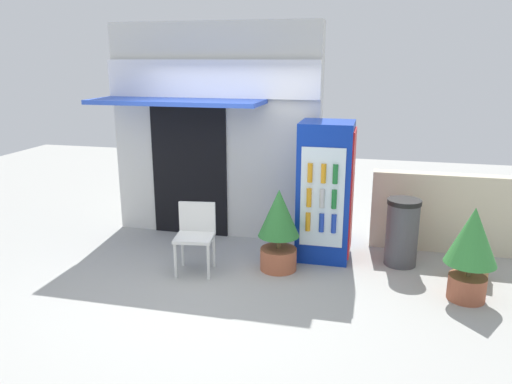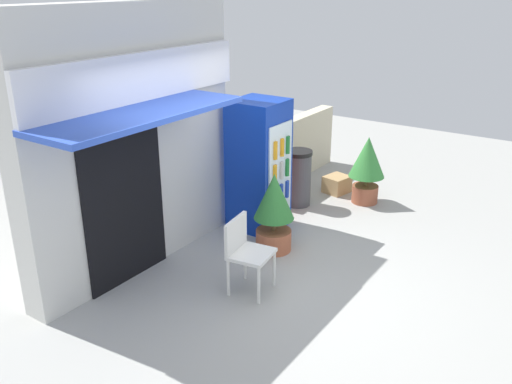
% 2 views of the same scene
% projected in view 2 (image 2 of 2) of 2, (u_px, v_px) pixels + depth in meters
% --- Properties ---
extents(ground, '(16.00, 16.00, 0.00)m').
position_uv_depth(ground, '(270.00, 288.00, 6.23)').
color(ground, '#A3A39E').
extents(storefront_building, '(3.09, 1.15, 3.08)m').
position_uv_depth(storefront_building, '(133.00, 140.00, 6.23)').
color(storefront_building, silver).
rests_on(storefront_building, ground).
extents(drink_cooler, '(0.70, 0.73, 1.82)m').
position_uv_depth(drink_cooler, '(259.00, 165.00, 7.48)').
color(drink_cooler, '#0C2D9E').
rests_on(drink_cooler, ground).
extents(plastic_chair, '(0.52, 0.49, 0.86)m').
position_uv_depth(plastic_chair, '(245.00, 249.00, 6.03)').
color(plastic_chair, silver).
rests_on(plastic_chair, ground).
extents(potted_plant_near_shop, '(0.52, 0.52, 1.05)m').
position_uv_depth(potted_plant_near_shop, '(274.00, 208.00, 6.91)').
color(potted_plant_near_shop, '#AD5B3D').
rests_on(potted_plant_near_shop, ground).
extents(potted_plant_curbside, '(0.55, 0.55, 1.06)m').
position_uv_depth(potted_plant_curbside, '(367.00, 164.00, 8.40)').
color(potted_plant_curbside, '#995138').
rests_on(potted_plant_curbside, ground).
extents(trash_bin, '(0.43, 0.43, 0.87)m').
position_uv_depth(trash_bin, '(298.00, 178.00, 8.39)').
color(trash_bin, '#47474C').
rests_on(trash_bin, ground).
extents(stone_boundary_wall, '(2.59, 0.23, 1.08)m').
position_uv_depth(stone_boundary_wall, '(291.00, 150.00, 9.38)').
color(stone_boundary_wall, beige).
rests_on(stone_boundary_wall, ground).
extents(cardboard_box, '(0.45, 0.41, 0.28)m').
position_uv_depth(cardboard_box, '(337.00, 184.00, 8.97)').
color(cardboard_box, tan).
rests_on(cardboard_box, ground).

